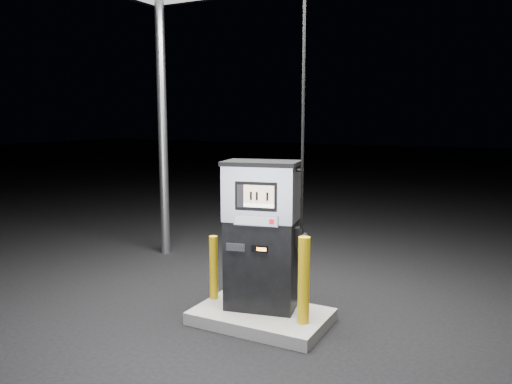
% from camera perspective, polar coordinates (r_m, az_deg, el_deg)
% --- Properties ---
extents(ground, '(80.00, 80.00, 0.00)m').
position_cam_1_polar(ground, '(6.27, 0.60, -14.68)').
color(ground, black).
rests_on(ground, ground).
extents(pump_island, '(1.60, 1.00, 0.15)m').
position_cam_1_polar(pump_island, '(6.24, 0.60, -14.05)').
color(pump_island, '#60605C').
rests_on(pump_island, ground).
extents(fuel_dispenser, '(1.04, 0.71, 3.76)m').
position_cam_1_polar(fuel_dispenser, '(6.04, 0.65, -4.80)').
color(fuel_dispenser, black).
rests_on(fuel_dispenser, pump_island).
extents(bollard_left, '(0.12, 0.12, 0.82)m').
position_cam_1_polar(bollard_left, '(6.51, -4.86, -8.58)').
color(bollard_left, '#C89D0B').
rests_on(bollard_left, pump_island).
extents(bollard_right, '(0.14, 0.14, 1.00)m').
position_cam_1_polar(bollard_right, '(5.74, 5.48, -10.01)').
color(bollard_right, '#C89D0B').
rests_on(bollard_right, pump_island).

